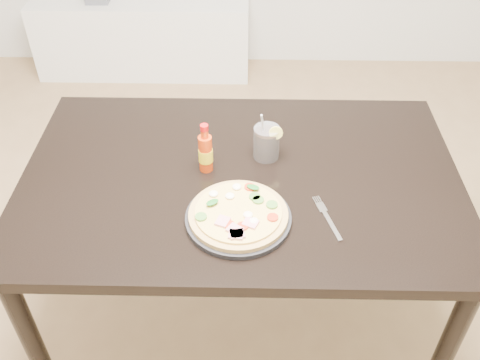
{
  "coord_description": "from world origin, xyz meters",
  "views": [
    {
      "loc": [
        -0.09,
        -1.23,
        1.85
      ],
      "look_at": [
        -0.11,
        -0.04,
        0.83
      ],
      "focal_mm": 40.0,
      "sensor_mm": 36.0,
      "label": 1
    }
  ],
  "objects_px": {
    "fork": "(327,216)",
    "cola_cup": "(266,143)",
    "dining_table": "(241,194)",
    "hot_sauce_bottle": "(206,152)",
    "media_console": "(143,37)",
    "plate": "(238,218)",
    "pizza": "(238,214)"
  },
  "relations": [
    {
      "from": "hot_sauce_bottle",
      "to": "dining_table",
      "type": "bearing_deg",
      "value": -12.63
    },
    {
      "from": "dining_table",
      "to": "cola_cup",
      "type": "distance_m",
      "value": 0.19
    },
    {
      "from": "dining_table",
      "to": "fork",
      "type": "height_order",
      "value": "fork"
    },
    {
      "from": "plate",
      "to": "cola_cup",
      "type": "bearing_deg",
      "value": 74.25
    },
    {
      "from": "pizza",
      "to": "media_console",
      "type": "xyz_separation_m",
      "value": [
        -0.69,
        2.2,
        -0.53
      ]
    },
    {
      "from": "plate",
      "to": "fork",
      "type": "relative_size",
      "value": 1.66
    },
    {
      "from": "plate",
      "to": "media_console",
      "type": "relative_size",
      "value": 0.22
    },
    {
      "from": "plate",
      "to": "fork",
      "type": "distance_m",
      "value": 0.26
    },
    {
      "from": "hot_sauce_bottle",
      "to": "media_console",
      "type": "height_order",
      "value": "hot_sauce_bottle"
    },
    {
      "from": "media_console",
      "to": "cola_cup",
      "type": "bearing_deg",
      "value": -67.91
    },
    {
      "from": "pizza",
      "to": "cola_cup",
      "type": "distance_m",
      "value": 0.32
    },
    {
      "from": "fork",
      "to": "cola_cup",
      "type": "bearing_deg",
      "value": 104.2
    },
    {
      "from": "dining_table",
      "to": "hot_sauce_bottle",
      "type": "height_order",
      "value": "hot_sauce_bottle"
    },
    {
      "from": "hot_sauce_bottle",
      "to": "fork",
      "type": "relative_size",
      "value": 0.93
    },
    {
      "from": "hot_sauce_bottle",
      "to": "media_console",
      "type": "xyz_separation_m",
      "value": [
        -0.58,
        1.97,
        -0.57
      ]
    },
    {
      "from": "plate",
      "to": "hot_sauce_bottle",
      "type": "height_order",
      "value": "hot_sauce_bottle"
    },
    {
      "from": "pizza",
      "to": "cola_cup",
      "type": "xyz_separation_m",
      "value": [
        0.08,
        0.3,
        0.03
      ]
    },
    {
      "from": "media_console",
      "to": "hot_sauce_bottle",
      "type": "bearing_deg",
      "value": -73.68
    },
    {
      "from": "hot_sauce_bottle",
      "to": "media_console",
      "type": "bearing_deg",
      "value": 106.32
    },
    {
      "from": "cola_cup",
      "to": "media_console",
      "type": "bearing_deg",
      "value": 112.09
    },
    {
      "from": "pizza",
      "to": "hot_sauce_bottle",
      "type": "relative_size",
      "value": 1.67
    },
    {
      "from": "hot_sauce_bottle",
      "to": "fork",
      "type": "height_order",
      "value": "hot_sauce_bottle"
    },
    {
      "from": "dining_table",
      "to": "fork",
      "type": "bearing_deg",
      "value": -36.56
    },
    {
      "from": "dining_table",
      "to": "pizza",
      "type": "bearing_deg",
      "value": -90.78
    },
    {
      "from": "hot_sauce_bottle",
      "to": "cola_cup",
      "type": "bearing_deg",
      "value": 20.33
    },
    {
      "from": "dining_table",
      "to": "plate",
      "type": "relative_size",
      "value": 4.55
    },
    {
      "from": "hot_sauce_bottle",
      "to": "media_console",
      "type": "distance_m",
      "value": 2.13
    },
    {
      "from": "pizza",
      "to": "cola_cup",
      "type": "bearing_deg",
      "value": 74.35
    },
    {
      "from": "dining_table",
      "to": "plate",
      "type": "height_order",
      "value": "plate"
    },
    {
      "from": "dining_table",
      "to": "media_console",
      "type": "xyz_separation_m",
      "value": [
        -0.69,
        1.99,
        -0.42
      ]
    },
    {
      "from": "hot_sauce_bottle",
      "to": "cola_cup",
      "type": "distance_m",
      "value": 0.21
    },
    {
      "from": "hot_sauce_bottle",
      "to": "fork",
      "type": "distance_m",
      "value": 0.43
    }
  ]
}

